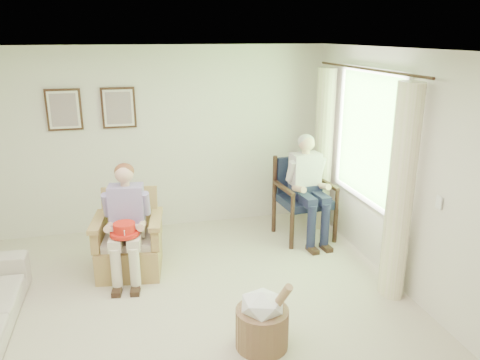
{
  "coord_description": "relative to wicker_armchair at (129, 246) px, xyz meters",
  "views": [
    {
      "loc": [
        -0.37,
        -3.81,
        2.74
      ],
      "look_at": [
        0.92,
        1.41,
        1.05
      ],
      "focal_mm": 35.0,
      "sensor_mm": 36.0,
      "label": 1
    }
  ],
  "objects": [
    {
      "name": "wood_armchair",
      "position": [
        2.38,
        0.51,
        0.29
      ],
      "size": [
        0.71,
        0.67,
        1.09
      ],
      "rotation": [
        0.0,
        0.0,
        0.09
      ],
      "color": "black",
      "rests_on": "ground"
    },
    {
      "name": "ceiling",
      "position": [
        0.43,
        -1.45,
        2.29
      ],
      "size": [
        5.0,
        5.5,
        0.02
      ],
      "primitive_type": "cube",
      "color": "white",
      "rests_on": "back_wall"
    },
    {
      "name": "red_hat",
      "position": [
        -0.03,
        -0.33,
        0.36
      ],
      "size": [
        0.32,
        0.32,
        0.14
      ],
      "color": "red",
      "rests_on": "person_wicker"
    },
    {
      "name": "right_wall",
      "position": [
        2.93,
        -1.45,
        0.99
      ],
      "size": [
        0.04,
        5.5,
        2.6
      ],
      "primitive_type": "cube",
      "color": "silver",
      "rests_on": "ground"
    },
    {
      "name": "framed_print_right",
      "position": [
        -0.02,
        1.26,
        1.47
      ],
      "size": [
        0.45,
        0.05,
        0.55
      ],
      "color": "#382114",
      "rests_on": "back_wall"
    },
    {
      "name": "curtain_left",
      "position": [
        2.76,
        -1.23,
        0.84
      ],
      "size": [
        0.34,
        0.34,
        2.3
      ],
      "primitive_type": "cylinder",
      "color": "beige",
      "rests_on": "ground"
    },
    {
      "name": "person_wicker",
      "position": [
        0.0,
        -0.13,
        0.45
      ],
      "size": [
        0.4,
        0.63,
        1.31
      ],
      "rotation": [
        0.0,
        0.0,
        -0.13
      ],
      "color": "beige",
      "rests_on": "ground"
    },
    {
      "name": "floor",
      "position": [
        0.43,
        -1.45,
        -0.31
      ],
      "size": [
        5.5,
        5.5,
        0.0
      ],
      "primitive_type": "plane",
      "color": "beige",
      "rests_on": "ground"
    },
    {
      "name": "back_wall",
      "position": [
        0.43,
        1.3,
        0.99
      ],
      "size": [
        5.0,
        0.04,
        2.6
      ],
      "primitive_type": "cube",
      "color": "silver",
      "rests_on": "ground"
    },
    {
      "name": "window",
      "position": [
        2.9,
        -0.25,
        1.28
      ],
      "size": [
        0.13,
        2.5,
        1.63
      ],
      "color": "#2D6B23",
      "rests_on": "right_wall"
    },
    {
      "name": "curtain_right",
      "position": [
        2.76,
        0.73,
        0.84
      ],
      "size": [
        0.34,
        0.34,
        2.3
      ],
      "primitive_type": "cylinder",
      "color": "beige",
      "rests_on": "ground"
    },
    {
      "name": "hatbox",
      "position": [
        1.14,
        -1.77,
        -0.03
      ],
      "size": [
        0.55,
        0.55,
        0.71
      ],
      "color": "tan",
      "rests_on": "ground"
    },
    {
      "name": "wicker_armchair",
      "position": [
        0.0,
        0.0,
        0.0
      ],
      "size": [
        0.75,
        0.75,
        0.96
      ],
      "rotation": [
        0.0,
        0.0,
        -0.13
      ],
      "color": "tan",
      "rests_on": "ground"
    },
    {
      "name": "person_dark",
      "position": [
        2.38,
        0.33,
        0.55
      ],
      "size": [
        0.4,
        0.63,
        1.43
      ],
      "rotation": [
        0.0,
        0.0,
        0.09
      ],
      "color": "#1B1F3D",
      "rests_on": "ground"
    },
    {
      "name": "framed_print_left",
      "position": [
        -0.72,
        1.26,
        1.47
      ],
      "size": [
        0.45,
        0.05,
        0.55
      ],
      "color": "#382114",
      "rests_on": "back_wall"
    }
  ]
}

